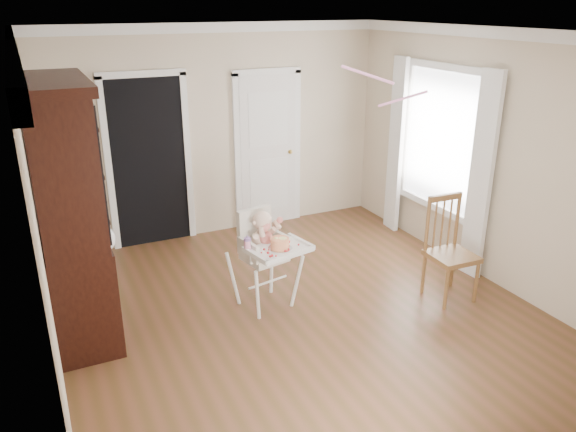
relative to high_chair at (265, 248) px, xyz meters
name	(u,v)px	position (x,y,z in m)	size (l,w,h in m)	color
floor	(303,316)	(0.25, -0.36, -0.64)	(5.00, 5.00, 0.00)	#55391D
ceiling	(306,32)	(0.25, -0.36, 2.06)	(5.00, 5.00, 0.00)	white
wall_back	(217,133)	(0.25, 2.14, 0.71)	(4.50, 4.50, 0.00)	beige
wall_left	(38,227)	(-2.00, -0.36, 0.71)	(5.00, 5.00, 0.00)	beige
wall_right	(492,159)	(2.50, -0.36, 0.71)	(5.00, 5.00, 0.00)	beige
crown_molding	(306,39)	(0.25, -0.36, 2.00)	(4.50, 5.00, 0.12)	white
doorway	(149,159)	(-0.65, 2.12, 0.47)	(1.06, 0.05, 2.22)	black
closet_door	(268,152)	(0.95, 2.12, 0.38)	(0.96, 0.09, 2.13)	white
window_right	(437,149)	(2.43, 0.44, 0.65)	(0.13, 1.84, 2.30)	white
high_chair	(265,248)	(0.00, 0.00, 0.00)	(0.72, 0.84, 1.04)	white
baby	(263,234)	(0.00, 0.03, 0.15)	(0.33, 0.24, 0.45)	beige
cake	(280,243)	(0.06, -0.23, 0.13)	(0.23, 0.23, 0.11)	silver
sippy_cup	(247,244)	(-0.23, -0.14, 0.15)	(0.07, 0.07, 0.16)	pink
china_cabinet	(69,213)	(-1.73, 0.33, 0.54)	(0.62, 1.39, 2.35)	black
dining_chair	(450,252)	(1.81, -0.63, -0.13)	(0.46, 0.46, 1.09)	brown
streamer	(368,75)	(0.85, -0.39, 1.68)	(0.03, 0.50, 0.02)	#FF93CB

